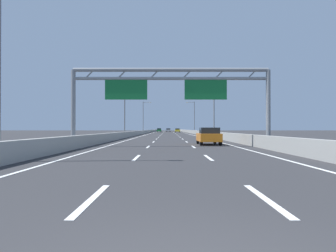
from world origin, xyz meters
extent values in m
plane|color=#2D2D30|center=(0.00, 100.00, 0.00)|extent=(260.00, 260.00, 0.00)
cube|color=white|center=(-1.80, 3.50, 0.01)|extent=(0.16, 3.00, 0.01)
cube|color=white|center=(-1.80, 12.50, 0.01)|extent=(0.16, 3.00, 0.01)
cube|color=white|center=(-1.80, 21.50, 0.01)|extent=(0.16, 3.00, 0.01)
cube|color=white|center=(-1.80, 30.50, 0.01)|extent=(0.16, 3.00, 0.01)
cube|color=white|center=(-1.80, 39.50, 0.01)|extent=(0.16, 3.00, 0.01)
cube|color=white|center=(-1.80, 48.50, 0.01)|extent=(0.16, 3.00, 0.01)
cube|color=white|center=(-1.80, 57.50, 0.01)|extent=(0.16, 3.00, 0.01)
cube|color=white|center=(-1.80, 66.50, 0.01)|extent=(0.16, 3.00, 0.01)
cube|color=white|center=(-1.80, 75.50, 0.01)|extent=(0.16, 3.00, 0.01)
cube|color=white|center=(-1.80, 84.50, 0.01)|extent=(0.16, 3.00, 0.01)
cube|color=white|center=(-1.80, 93.50, 0.01)|extent=(0.16, 3.00, 0.01)
cube|color=white|center=(-1.80, 102.50, 0.01)|extent=(0.16, 3.00, 0.01)
cube|color=white|center=(-1.80, 111.50, 0.01)|extent=(0.16, 3.00, 0.01)
cube|color=white|center=(-1.80, 120.50, 0.01)|extent=(0.16, 3.00, 0.01)
cube|color=white|center=(-1.80, 129.50, 0.01)|extent=(0.16, 3.00, 0.01)
cube|color=white|center=(-1.80, 138.50, 0.01)|extent=(0.16, 3.00, 0.01)
cube|color=white|center=(-1.80, 147.50, 0.01)|extent=(0.16, 3.00, 0.01)
cube|color=white|center=(-1.80, 156.50, 0.01)|extent=(0.16, 3.00, 0.01)
cube|color=white|center=(1.80, 3.50, 0.01)|extent=(0.16, 3.00, 0.01)
cube|color=white|center=(1.80, 12.50, 0.01)|extent=(0.16, 3.00, 0.01)
cube|color=white|center=(1.80, 21.50, 0.01)|extent=(0.16, 3.00, 0.01)
cube|color=white|center=(1.80, 30.50, 0.01)|extent=(0.16, 3.00, 0.01)
cube|color=white|center=(1.80, 39.50, 0.01)|extent=(0.16, 3.00, 0.01)
cube|color=white|center=(1.80, 48.50, 0.01)|extent=(0.16, 3.00, 0.01)
cube|color=white|center=(1.80, 57.50, 0.01)|extent=(0.16, 3.00, 0.01)
cube|color=white|center=(1.80, 66.50, 0.01)|extent=(0.16, 3.00, 0.01)
cube|color=white|center=(1.80, 75.50, 0.01)|extent=(0.16, 3.00, 0.01)
cube|color=white|center=(1.80, 84.50, 0.01)|extent=(0.16, 3.00, 0.01)
cube|color=white|center=(1.80, 93.50, 0.01)|extent=(0.16, 3.00, 0.01)
cube|color=white|center=(1.80, 102.50, 0.01)|extent=(0.16, 3.00, 0.01)
cube|color=white|center=(1.80, 111.50, 0.01)|extent=(0.16, 3.00, 0.01)
cube|color=white|center=(1.80, 120.50, 0.01)|extent=(0.16, 3.00, 0.01)
cube|color=white|center=(1.80, 129.50, 0.01)|extent=(0.16, 3.00, 0.01)
cube|color=white|center=(1.80, 138.50, 0.01)|extent=(0.16, 3.00, 0.01)
cube|color=white|center=(1.80, 147.50, 0.01)|extent=(0.16, 3.00, 0.01)
cube|color=white|center=(1.80, 156.50, 0.01)|extent=(0.16, 3.00, 0.01)
cube|color=white|center=(-5.25, 88.00, 0.01)|extent=(0.16, 176.00, 0.01)
cube|color=white|center=(5.25, 88.00, 0.01)|extent=(0.16, 176.00, 0.01)
cube|color=#9E9E99|center=(-6.90, 110.00, 0.47)|extent=(0.45, 220.00, 0.95)
cube|color=#9E9E99|center=(6.90, 110.00, 0.47)|extent=(0.45, 220.00, 0.95)
cylinder|color=gray|center=(-7.86, 21.87, 3.10)|extent=(0.36, 0.36, 6.20)
cylinder|color=gray|center=(7.86, 21.87, 3.10)|extent=(0.36, 0.36, 6.20)
cylinder|color=gray|center=(0.00, 21.87, 6.20)|extent=(15.72, 0.32, 0.32)
cylinder|color=gray|center=(0.00, 21.87, 5.50)|extent=(15.72, 0.26, 0.26)
cylinder|color=gray|center=(-6.55, 21.87, 5.85)|extent=(0.74, 0.10, 0.74)
cylinder|color=gray|center=(-3.93, 21.87, 5.85)|extent=(0.74, 0.10, 0.74)
cylinder|color=gray|center=(-1.31, 21.87, 5.85)|extent=(0.74, 0.10, 0.74)
cylinder|color=gray|center=(1.31, 21.87, 5.85)|extent=(0.74, 0.10, 0.74)
cylinder|color=gray|center=(3.93, 21.87, 5.85)|extent=(0.74, 0.10, 0.74)
cylinder|color=gray|center=(6.55, 21.87, 5.85)|extent=(0.74, 0.10, 0.74)
cube|color=#146B33|center=(-3.60, 21.87, 4.60)|extent=(3.40, 0.12, 1.60)
cube|color=#146B33|center=(2.81, 21.87, 4.60)|extent=(3.40, 0.12, 1.60)
cylinder|color=slate|center=(-7.70, 50.05, 4.75)|extent=(0.20, 0.20, 9.50)
cylinder|color=slate|center=(-6.60, 50.05, 9.35)|extent=(2.20, 0.12, 0.12)
cube|color=#F2EAC6|center=(-5.50, 50.05, 9.25)|extent=(0.56, 0.28, 0.20)
cylinder|color=slate|center=(7.70, 50.05, 4.75)|extent=(0.20, 0.20, 9.50)
cylinder|color=slate|center=(6.60, 50.05, 9.35)|extent=(2.20, 0.12, 0.12)
cube|color=#F2EAC6|center=(5.50, 50.05, 9.25)|extent=(0.56, 0.28, 0.20)
cylinder|color=slate|center=(-7.70, 89.45, 4.75)|extent=(0.20, 0.20, 9.50)
cylinder|color=slate|center=(-6.60, 89.45, 9.35)|extent=(2.20, 0.12, 0.12)
cube|color=#F2EAC6|center=(-5.50, 89.45, 9.25)|extent=(0.56, 0.28, 0.20)
cylinder|color=slate|center=(7.70, 89.45, 4.75)|extent=(0.20, 0.20, 9.50)
cylinder|color=slate|center=(6.60, 89.45, 9.35)|extent=(2.20, 0.12, 0.12)
cube|color=#F2EAC6|center=(5.50, 89.45, 9.25)|extent=(0.56, 0.28, 0.20)
cube|color=orange|center=(3.44, 24.97, 0.67)|extent=(1.85, 4.17, 0.70)
cube|color=black|center=(3.44, 24.35, 1.28)|extent=(1.63, 1.78, 0.53)
cylinder|color=black|center=(2.62, 26.50, 0.32)|extent=(0.22, 0.64, 0.64)
cylinder|color=black|center=(4.25, 26.50, 0.32)|extent=(0.22, 0.64, 0.64)
cylinder|color=black|center=(2.62, 23.43, 0.32)|extent=(0.22, 0.64, 0.64)
cylinder|color=black|center=(4.25, 23.43, 0.32)|extent=(0.22, 0.64, 0.64)
cube|color=yellow|center=(3.37, 113.80, 0.68)|extent=(1.81, 4.32, 0.71)
cube|color=black|center=(3.37, 114.18, 1.25)|extent=(1.59, 1.74, 0.43)
cylinder|color=black|center=(2.57, 115.40, 0.32)|extent=(0.22, 0.64, 0.64)
cylinder|color=black|center=(4.16, 115.40, 0.32)|extent=(0.22, 0.64, 0.64)
cylinder|color=black|center=(2.57, 112.19, 0.32)|extent=(0.22, 0.64, 0.64)
cylinder|color=black|center=(4.16, 112.19, 0.32)|extent=(0.22, 0.64, 0.64)
cube|color=#1E7A38|center=(-3.76, 119.21, 0.67)|extent=(1.78, 4.44, 0.70)
cube|color=black|center=(-3.76, 119.28, 1.28)|extent=(1.57, 2.02, 0.52)
cylinder|color=black|center=(-4.54, 120.89, 0.32)|extent=(0.22, 0.64, 0.64)
cylinder|color=black|center=(-2.98, 120.89, 0.32)|extent=(0.22, 0.64, 0.64)
cylinder|color=black|center=(-4.54, 117.54, 0.32)|extent=(0.22, 0.64, 0.64)
cylinder|color=black|center=(-2.98, 117.54, 0.32)|extent=(0.22, 0.64, 0.64)
cube|color=silver|center=(0.07, 139.36, 0.65)|extent=(1.75, 4.24, 0.65)
cube|color=black|center=(0.07, 139.27, 1.24)|extent=(1.54, 1.76, 0.52)
cylinder|color=black|center=(-0.69, 140.93, 0.32)|extent=(0.22, 0.64, 0.64)
cylinder|color=black|center=(0.84, 140.93, 0.32)|extent=(0.22, 0.64, 0.64)
cylinder|color=black|center=(-0.69, 137.78, 0.32)|extent=(0.22, 0.64, 0.64)
cylinder|color=black|center=(0.84, 137.78, 0.32)|extent=(0.22, 0.64, 0.64)
cube|color=#A8ADB2|center=(-0.18, 133.14, 0.65)|extent=(1.80, 4.12, 0.66)
cube|color=black|center=(-0.18, 133.31, 1.22)|extent=(1.58, 1.84, 0.48)
cylinder|color=black|center=(-0.97, 134.64, 0.32)|extent=(0.22, 0.64, 0.64)
cylinder|color=black|center=(0.61, 134.64, 0.32)|extent=(0.22, 0.64, 0.64)
cylinder|color=black|center=(-0.97, 131.63, 0.32)|extent=(0.22, 0.64, 0.64)
cylinder|color=black|center=(0.61, 131.63, 0.32)|extent=(0.22, 0.64, 0.64)
camera|label=1|loc=(-0.22, -2.89, 1.47)|focal=32.91mm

